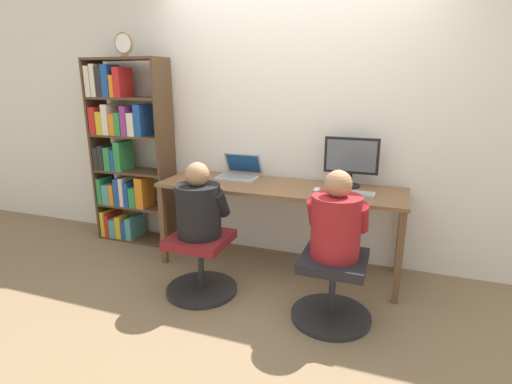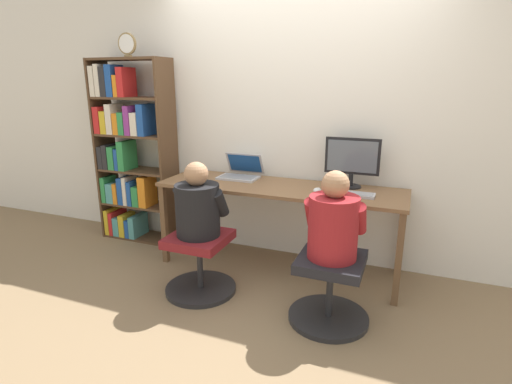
% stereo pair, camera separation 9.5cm
% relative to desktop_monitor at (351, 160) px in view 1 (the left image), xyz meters
% --- Properties ---
extents(ground_plane, '(14.00, 14.00, 0.00)m').
position_rel_desktop_monitor_xyz_m(ground_plane, '(-0.58, -0.50, -1.00)').
color(ground_plane, '#846B4C').
extents(wall_back, '(10.00, 0.05, 2.60)m').
position_rel_desktop_monitor_xyz_m(wall_back, '(-0.58, 0.19, 0.30)').
color(wall_back, white).
rests_on(wall_back, ground_plane).
extents(desk, '(2.14, 0.63, 0.77)m').
position_rel_desktop_monitor_xyz_m(desk, '(-0.58, -0.18, -0.31)').
color(desk, brown).
rests_on(desk, ground_plane).
extents(desktop_monitor, '(0.46, 0.18, 0.42)m').
position_rel_desktop_monitor_xyz_m(desktop_monitor, '(0.00, 0.00, 0.00)').
color(desktop_monitor, black).
rests_on(desktop_monitor, desk).
extents(laptop, '(0.37, 0.33, 0.22)m').
position_rel_desktop_monitor_xyz_m(laptop, '(-1.02, -0.02, -0.18)').
color(laptop, '#B7B7BC').
rests_on(laptop, desk).
extents(keyboard, '(0.40, 0.13, 0.03)m').
position_rel_desktop_monitor_xyz_m(keyboard, '(0.03, -0.25, -0.22)').
color(keyboard, '#B2B2B7').
rests_on(keyboard, desk).
extents(computer_mouse_by_keyboard, '(0.06, 0.10, 0.04)m').
position_rel_desktop_monitor_xyz_m(computer_mouse_by_keyboard, '(-0.23, -0.27, -0.21)').
color(computer_mouse_by_keyboard, silver).
rests_on(computer_mouse_by_keyboard, desk).
extents(office_chair_left, '(0.57, 0.57, 0.49)m').
position_rel_desktop_monitor_xyz_m(office_chair_left, '(0.02, -0.84, -0.75)').
color(office_chair_left, '#262628').
rests_on(office_chair_left, ground_plane).
extents(office_chair_right, '(0.57, 0.57, 0.49)m').
position_rel_desktop_monitor_xyz_m(office_chair_right, '(-1.03, -0.82, -0.75)').
color(office_chair_right, '#262628').
rests_on(office_chair_right, ground_plane).
extents(person_at_monitor, '(0.41, 0.34, 0.61)m').
position_rel_desktop_monitor_xyz_m(person_at_monitor, '(0.02, -0.84, -0.26)').
color(person_at_monitor, maroon).
rests_on(person_at_monitor, office_chair_left).
extents(person_at_laptop, '(0.42, 0.34, 0.58)m').
position_rel_desktop_monitor_xyz_m(person_at_laptop, '(-1.03, -0.81, -0.28)').
color(person_at_laptop, black).
rests_on(person_at_laptop, office_chair_right).
extents(bookshelf, '(0.83, 0.32, 1.87)m').
position_rel_desktop_monitor_xyz_m(bookshelf, '(-2.29, -0.06, -0.08)').
color(bookshelf, '#513823').
rests_on(bookshelf, ground_plane).
extents(desk_clock, '(0.20, 0.03, 0.22)m').
position_rel_desktop_monitor_xyz_m(desk_clock, '(-2.12, -0.14, 0.98)').
color(desk_clock, olive).
rests_on(desk_clock, bookshelf).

